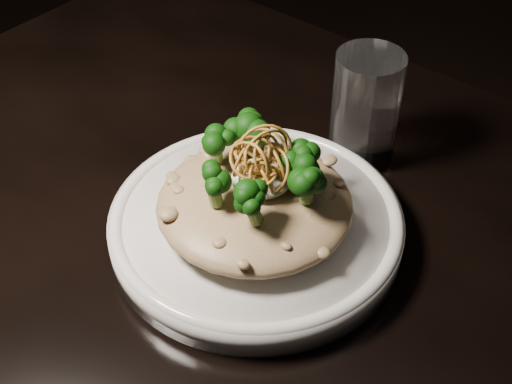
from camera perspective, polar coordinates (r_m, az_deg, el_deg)
table at (r=0.66m, az=1.54°, el=-13.55°), size 1.10×0.80×0.75m
plate at (r=0.64m, az=0.00°, el=-2.76°), size 0.26×0.26×0.03m
risotto at (r=0.61m, az=-0.10°, el=-0.92°), size 0.17×0.17×0.04m
broccoli at (r=0.59m, az=-0.34°, el=2.06°), size 0.12×0.12×0.04m
cheese at (r=0.60m, az=0.44°, el=1.11°), size 0.05×0.05×0.01m
shallots at (r=0.58m, az=0.32°, el=2.90°), size 0.05×0.05×0.04m
drinking_glass at (r=0.71m, az=8.74°, el=6.61°), size 0.07×0.07×0.12m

